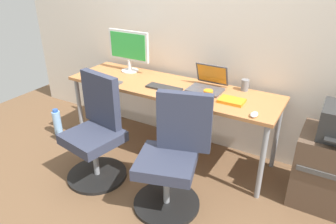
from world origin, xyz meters
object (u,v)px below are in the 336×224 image
Objects in this scene: side_cabinet at (335,172)px; coffee_mug at (208,95)px; water_bottle_on_floor at (57,122)px; desktop_monitor at (129,48)px; office_chair_right at (172,158)px; open_laptop at (208,83)px; office_chair_left at (97,133)px.

side_cabinet is 1.17m from coffee_mug.
desktop_monitor is (0.69, 0.50, 0.83)m from water_bottle_on_floor.
open_laptop reaches higher than office_chair_right.
office_chair_right is at bearing -10.75° from water_bottle_on_floor.
side_cabinet is at bearing -6.47° from open_laptop.
desktop_monitor reaches higher than side_cabinet.
coffee_mug reaches higher than water_bottle_on_floor.
office_chair_left is 3.03× the size of water_bottle_on_floor.
open_laptop is at bearing 15.49° from water_bottle_on_floor.
water_bottle_on_floor is 1.79m from open_laptop.
open_laptop is (1.62, 0.45, 0.63)m from water_bottle_on_floor.
water_bottle_on_floor is 1.19m from desktop_monitor.
open_laptop is at bearing 94.20° from office_chair_right.
desktop_monitor is 1.09m from coffee_mug.
side_cabinet is at bearing 29.58° from office_chair_right.
open_laptop reaches higher than coffee_mug.
desktop_monitor reaches higher than office_chair_left.
office_chair_right is 1.29m from side_cabinet.
office_chair_right is 3.03× the size of water_bottle_on_floor.
office_chair_left is 1.01m from desktop_monitor.
side_cabinet is 2.21m from desktop_monitor.
desktop_monitor is at bearing 104.69° from office_chair_left.
desktop_monitor is (-0.21, 0.81, 0.55)m from office_chair_left.
office_chair_right is 1.73m from water_bottle_on_floor.
office_chair_left is at bearing -147.47° from coffee_mug.
water_bottle_on_floor is 0.65× the size of desktop_monitor.
coffee_mug is (0.11, -0.24, -0.01)m from open_laptop.
desktop_monitor is at bearing 176.95° from open_laptop.
open_laptop is 0.26m from coffee_mug.
office_chair_right reaches higher than water_bottle_on_floor.
side_cabinet is at bearing 18.50° from office_chair_left.
office_chair_left is 1.03m from coffee_mug.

